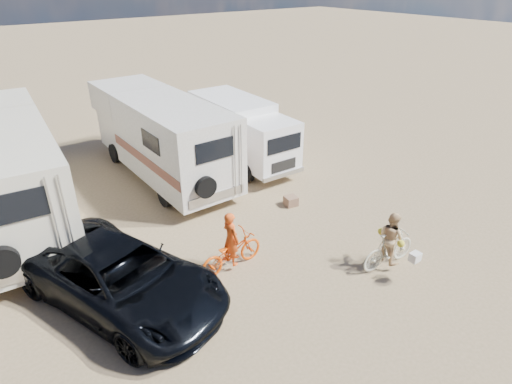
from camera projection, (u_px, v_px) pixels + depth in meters
ground at (270, 266)px, 11.94m from camera, size 140.00×140.00×0.00m
rv_main at (161, 138)px, 16.59m from camera, size 2.51×8.05×3.15m
rv_left at (7, 176)px, 13.32m from camera, size 3.49×8.84×3.33m
box_truck at (242, 133)px, 17.80m from camera, size 2.20×5.69×2.66m
dark_suv at (121, 277)px, 10.30m from camera, size 4.30×6.16×1.56m
bike_man at (231, 252)px, 11.64m from camera, size 2.01×0.80×1.04m
bike_woman at (389, 249)px, 11.74m from camera, size 1.87×0.70×1.10m
rider_man at (231, 244)px, 11.52m from camera, size 0.41×0.59×1.57m
rider_woman at (390, 243)px, 11.65m from camera, size 0.64×0.78×1.50m
bike_parked at (279, 154)px, 17.93m from camera, size 1.96×1.11×0.98m
cooler at (149, 267)px, 11.53m from camera, size 0.71×0.61×0.48m
crate at (291, 201)px, 14.98m from camera, size 0.48×0.48×0.33m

